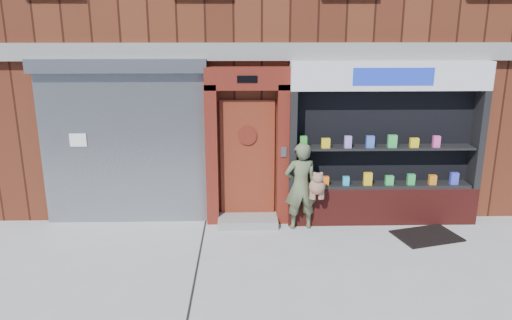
{
  "coord_description": "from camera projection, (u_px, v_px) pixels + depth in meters",
  "views": [
    {
      "loc": [
        -0.8,
        -6.91,
        3.7
      ],
      "look_at": [
        -0.62,
        1.0,
        1.45
      ],
      "focal_mm": 35.0,
      "sensor_mm": 36.0,
      "label": 1
    }
  ],
  "objects": [
    {
      "name": "pharmacy_bay",
      "position": [
        384.0,
        151.0,
        9.09
      ],
      "size": [
        3.5,
        0.41,
        3.0
      ],
      "color": "#5B1915",
      "rests_on": "ground"
    },
    {
      "name": "shutter_bay",
      "position": [
        123.0,
        133.0,
        8.99
      ],
      "size": [
        3.1,
        0.3,
        3.04
      ],
      "color": "gray",
      "rests_on": "ground"
    },
    {
      "name": "ground",
      "position": [
        297.0,
        268.0,
        7.68
      ],
      "size": [
        80.0,
        80.0,
        0.0
      ],
      "primitive_type": "plane",
      "color": "#9E9E99",
      "rests_on": "ground"
    },
    {
      "name": "building",
      "position": [
        276.0,
        6.0,
        12.35
      ],
      "size": [
        12.0,
        8.16,
        8.0
      ],
      "color": "#4C1E11",
      "rests_on": "ground"
    },
    {
      "name": "woman",
      "position": [
        302.0,
        186.0,
        8.94
      ],
      "size": [
        0.73,
        0.53,
        1.61
      ],
      "color": "#586341",
      "rests_on": "ground"
    },
    {
      "name": "doormat",
      "position": [
        427.0,
        236.0,
        8.79
      ],
      "size": [
        1.23,
        1.01,
        0.03
      ],
      "primitive_type": "cube",
      "rotation": [
        0.0,
        0.0,
        0.27
      ],
      "color": "black",
      "rests_on": "ground"
    },
    {
      "name": "red_door_bay",
      "position": [
        248.0,
        147.0,
        9.05
      ],
      "size": [
        1.52,
        0.58,
        2.9
      ],
      "color": "#56170E",
      "rests_on": "ground"
    }
  ]
}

